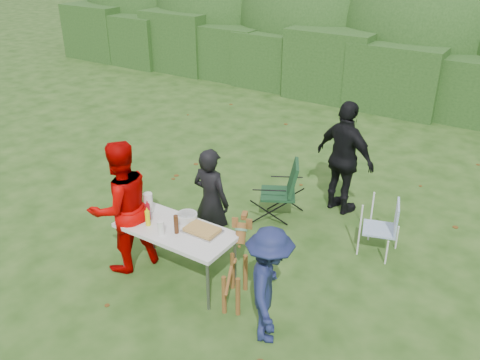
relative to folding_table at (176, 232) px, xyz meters
The scene contains 20 objects.
ground 0.75m from the folding_table, 67.10° to the left, with size 80.00×80.00×0.00m, color #1E4211.
hedge_row 8.28m from the folding_table, 89.19° to the left, with size 22.00×1.40×1.70m, color #23471C.
shrub_backdrop 9.92m from the folding_table, 89.32° to the left, with size 20.00×2.60×3.20m, color #3D6628.
folding_table is the anchor object (origin of this frame).
person_cook 0.76m from the folding_table, 91.71° to the left, with size 0.56×0.36×1.52m, color black.
person_red_jacket 0.79m from the folding_table, 168.19° to the right, with size 0.86×0.67×1.77m, color #B90100.
person_black_puffy 2.96m from the folding_table, 69.57° to the left, with size 1.05×0.44×1.80m, color black.
child 1.50m from the folding_table, 10.22° to the right, with size 0.88×0.51×1.37m, color #1A224E.
dog 0.89m from the folding_table, ahead, with size 0.93×0.37×0.88m, color brown, non-canonical shape.
camping_chair 2.05m from the folding_table, 81.22° to the left, with size 0.59×0.59×0.95m, color #173E21, non-canonical shape.
lawn_chair 2.76m from the folding_table, 45.56° to the left, with size 0.47×0.47×0.80m, color #4679B3, non-canonical shape.
food_tray 0.34m from the folding_table, 20.34° to the left, with size 0.45×0.30×0.02m, color #B7B7BA.
focaccia_bread 0.35m from the folding_table, 20.34° to the left, with size 0.40×0.26×0.04m, color tan.
mustard_bottle 0.39m from the folding_table, 159.78° to the right, with size 0.06×0.06×0.20m, color yellow.
ketchup_bottle 0.46m from the folding_table, behind, with size 0.06×0.06×0.22m, color #A10A1A.
beer_bottle 0.20m from the folding_table, 45.29° to the right, with size 0.06×0.06×0.24m, color #47230F.
paper_towel_roll 0.61m from the folding_table, 166.50° to the left, with size 0.12×0.12×0.26m, color white.
cup_stack 0.25m from the folding_table, 107.52° to the right, with size 0.08×0.08×0.18m, color white.
pasta_bowl 0.25m from the folding_table, 90.65° to the left, with size 0.26×0.26×0.10m, color silver.
plate_stack 0.61m from the folding_table, behind, with size 0.24×0.24×0.05m, color white.
Camera 1 is at (3.44, -4.28, 4.06)m, focal length 38.00 mm.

